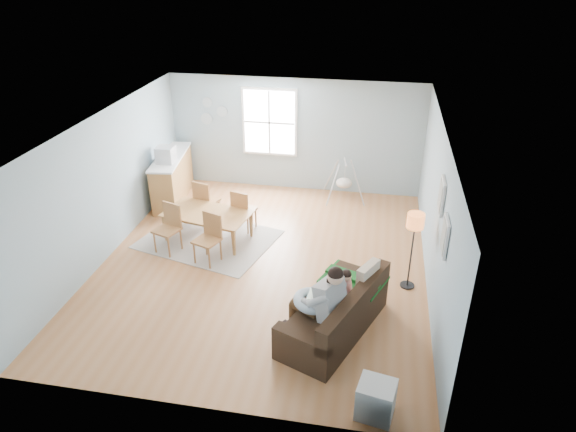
% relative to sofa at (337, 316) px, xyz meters
% --- Properties ---
extents(room, '(8.40, 9.40, 3.90)m').
position_rel_sofa_xyz_m(room, '(-1.55, 1.69, 2.12)').
color(room, '#A9693C').
extents(window, '(1.32, 0.08, 1.62)m').
position_rel_sofa_xyz_m(window, '(-2.15, 5.16, 1.35)').
color(window, white).
rests_on(window, room).
extents(pictures, '(0.05, 1.34, 0.74)m').
position_rel_sofa_xyz_m(pictures, '(1.41, 0.64, 1.55)').
color(pictures, white).
rests_on(pictures, room).
extents(wall_plates, '(0.67, 0.02, 0.66)m').
position_rel_sofa_xyz_m(wall_plates, '(-3.56, 5.16, 1.53)').
color(wall_plates, '#91A8AF').
rests_on(wall_plates, room).
extents(sofa, '(1.62, 2.27, 0.85)m').
position_rel_sofa_xyz_m(sofa, '(0.00, 0.00, 0.00)').
color(sofa, black).
rests_on(sofa, room).
extents(green_throw, '(1.17, 1.06, 0.04)m').
position_rel_sofa_xyz_m(green_throw, '(0.19, 0.68, 0.24)').
color(green_throw, '#14571C').
rests_on(green_throw, sofa).
extents(beige_pillow, '(0.35, 0.50, 0.49)m').
position_rel_sofa_xyz_m(beige_pillow, '(0.41, 0.42, 0.46)').
color(beige_pillow, tan).
rests_on(beige_pillow, sofa).
extents(father, '(1.06, 0.84, 1.40)m').
position_rel_sofa_xyz_m(father, '(-0.23, -0.23, 0.44)').
color(father, gray).
rests_on(father, sofa).
extents(nursing_pillow, '(0.72, 0.71, 0.23)m').
position_rel_sofa_xyz_m(nursing_pillow, '(-0.38, -0.17, 0.36)').
color(nursing_pillow, silver).
rests_on(nursing_pillow, father).
extents(infant, '(0.17, 0.38, 0.14)m').
position_rel_sofa_xyz_m(infant, '(-0.37, -0.13, 0.44)').
color(infant, white).
rests_on(infant, nursing_pillow).
extents(toddler, '(0.54, 0.38, 0.80)m').
position_rel_sofa_xyz_m(toddler, '(0.00, 0.22, 0.41)').
color(toddler, white).
rests_on(toddler, sofa).
extents(floor_lamp, '(0.29, 0.29, 1.44)m').
position_rel_sofa_xyz_m(floor_lamp, '(1.11, 1.43, 0.89)').
color(floor_lamp, black).
rests_on(floor_lamp, room).
extents(storage_cube, '(0.53, 0.49, 0.51)m').
position_rel_sofa_xyz_m(storage_cube, '(0.63, -1.51, -0.05)').
color(storage_cube, silver).
rests_on(storage_cube, room).
extents(rug, '(2.95, 2.51, 0.01)m').
position_rel_sofa_xyz_m(rug, '(-2.85, 2.35, -0.29)').
color(rug, gray).
rests_on(rug, room).
extents(dining_table, '(1.86, 1.26, 0.60)m').
position_rel_sofa_xyz_m(dining_table, '(-2.85, 2.35, 0.00)').
color(dining_table, '#8F5D2E').
rests_on(dining_table, rug).
extents(chair_sw, '(0.56, 0.56, 0.97)m').
position_rel_sofa_xyz_m(chair_sw, '(-3.44, 1.86, 0.26)').
color(chair_sw, olive).
rests_on(chair_sw, rug).
extents(chair_se, '(0.56, 0.56, 0.96)m').
position_rel_sofa_xyz_m(chair_se, '(-2.56, 1.63, 0.25)').
color(chair_se, olive).
rests_on(chair_se, rug).
extents(chair_nw, '(0.55, 0.55, 0.97)m').
position_rel_sofa_xyz_m(chair_nw, '(-3.14, 3.07, 0.26)').
color(chair_nw, olive).
rests_on(chair_nw, rug).
extents(chair_ne, '(0.52, 0.52, 0.93)m').
position_rel_sofa_xyz_m(chair_ne, '(-2.25, 2.84, 0.23)').
color(chair_ne, olive).
rests_on(chair_ne, rug).
extents(counter, '(0.82, 1.99, 1.08)m').
position_rel_sofa_xyz_m(counter, '(-4.25, 4.05, 0.25)').
color(counter, '#8F5D2E').
rests_on(counter, room).
extents(monitor, '(0.38, 0.36, 0.36)m').
position_rel_sofa_xyz_m(monitor, '(-4.19, 3.69, 0.96)').
color(monitor, '#B7B7BC').
rests_on(monitor, counter).
extents(baby_swing, '(1.05, 1.07, 0.92)m').
position_rel_sofa_xyz_m(baby_swing, '(-0.30, 4.79, 0.11)').
color(baby_swing, '#B7B7BC').
rests_on(baby_swing, room).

